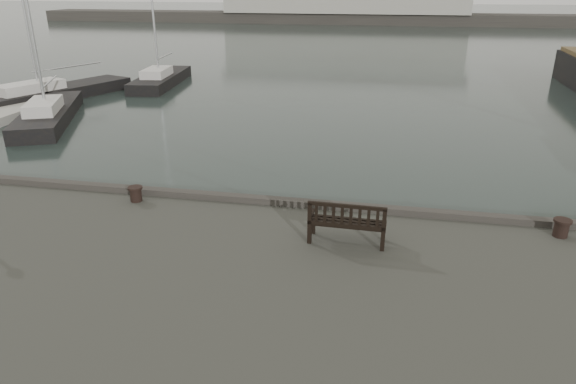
% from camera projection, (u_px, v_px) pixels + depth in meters
% --- Properties ---
extents(ground, '(400.00, 400.00, 0.00)m').
position_uv_depth(ground, '(313.00, 253.00, 15.05)').
color(ground, black).
rests_on(ground, ground).
extents(breakwater, '(140.00, 9.50, 12.20)m').
position_uv_depth(breakwater, '(363.00, 0.00, 97.76)').
color(breakwater, '#383530').
rests_on(breakwater, ground).
extents(bench, '(1.85, 0.67, 1.05)m').
position_uv_depth(bench, '(347.00, 230.00, 12.25)').
color(bench, black).
rests_on(bench, quay).
extents(bollard_left, '(0.55, 0.55, 0.43)m').
position_uv_depth(bollard_left, '(136.00, 194.00, 14.64)').
color(bollard_left, black).
rests_on(bollard_left, quay).
extents(bollard_right, '(0.56, 0.56, 0.45)m').
position_uv_depth(bollard_right, '(561.00, 228.00, 12.59)').
color(bollard_right, black).
rests_on(bollard_right, quay).
extents(yacht_b, '(6.77, 12.16, 15.60)m').
position_uv_depth(yacht_b, '(49.00, 97.00, 34.51)').
color(yacht_b, black).
rests_on(yacht_b, ground).
extents(yacht_c, '(6.05, 9.74, 12.96)m').
position_uv_depth(yacht_c, '(50.00, 117.00, 29.32)').
color(yacht_c, black).
rests_on(yacht_c, ground).
extents(yacht_d, '(3.61, 9.42, 11.60)m').
position_uv_depth(yacht_d, '(161.00, 82.00, 39.87)').
color(yacht_d, black).
rests_on(yacht_d, ground).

